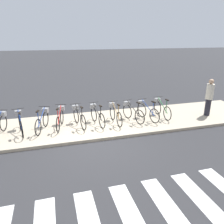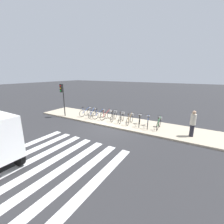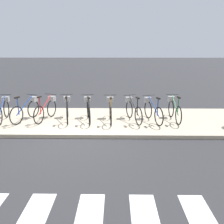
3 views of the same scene
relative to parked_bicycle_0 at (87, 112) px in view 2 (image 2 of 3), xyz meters
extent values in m
plane|color=#2D2D30|center=(3.45, -1.40, -0.54)|extent=(120.00, 120.00, 0.00)
cube|color=#B7A88E|center=(3.45, 0.14, -0.48)|extent=(16.36, 3.07, 0.12)
cube|color=silver|center=(1.65, -8.01, -0.54)|extent=(0.45, 8.00, 0.01)
cube|color=silver|center=(2.55, -8.01, -0.54)|extent=(0.45, 8.00, 0.01)
cube|color=silver|center=(3.45, -8.01, -0.54)|extent=(0.45, 8.00, 0.01)
cube|color=silver|center=(4.35, -8.01, -0.54)|extent=(0.45, 8.00, 0.01)
cube|color=silver|center=(5.25, -8.01, -0.54)|extent=(0.45, 8.00, 0.01)
cube|color=silver|center=(6.15, -8.01, -0.54)|extent=(0.45, 8.00, 0.01)
torus|color=black|center=(-0.12, -0.53, -0.10)|extent=(0.18, 0.64, 0.64)
torus|color=black|center=(0.08, 0.34, -0.10)|extent=(0.18, 0.64, 0.64)
cylinder|color=navy|center=(-0.02, -0.09, 0.16)|extent=(0.23, 0.88, 0.54)
cylinder|color=navy|center=(-0.09, -0.41, 0.19)|extent=(0.04, 0.04, 0.58)
cube|color=black|center=(-0.09, -0.41, 0.50)|extent=(0.11, 0.21, 0.04)
cylinder|color=#262626|center=(0.08, 0.34, 0.45)|extent=(0.45, 0.13, 0.02)
cube|color=gray|center=(0.09, 0.38, 0.27)|extent=(0.28, 0.25, 0.18)
torus|color=black|center=(0.85, -0.55, -0.10)|extent=(0.16, 0.64, 0.64)
torus|color=black|center=(0.68, 0.32, -0.10)|extent=(0.16, 0.64, 0.64)
cylinder|color=navy|center=(0.76, -0.11, 0.16)|extent=(0.21, 0.89, 0.54)
cylinder|color=navy|center=(0.82, -0.43, 0.19)|extent=(0.04, 0.04, 0.58)
cube|color=black|center=(0.82, -0.43, 0.50)|extent=(0.11, 0.21, 0.04)
cylinder|color=#262626|center=(0.68, 0.32, 0.45)|extent=(0.46, 0.11, 0.02)
cube|color=gray|center=(0.67, 0.37, 0.27)|extent=(0.27, 0.24, 0.18)
torus|color=black|center=(1.41, -0.49, -0.10)|extent=(0.23, 0.62, 0.64)
torus|color=black|center=(1.69, 0.35, -0.10)|extent=(0.23, 0.62, 0.64)
cylinder|color=navy|center=(1.55, -0.07, 0.16)|extent=(0.31, 0.86, 0.54)
cylinder|color=navy|center=(1.45, -0.38, 0.19)|extent=(0.04, 0.04, 0.58)
cube|color=black|center=(1.45, -0.38, 0.50)|extent=(0.13, 0.21, 0.04)
cylinder|color=#262626|center=(1.69, 0.35, 0.45)|extent=(0.45, 0.16, 0.02)
cube|color=gray|center=(1.70, 0.39, 0.27)|extent=(0.29, 0.26, 0.18)
torus|color=black|center=(2.15, -0.42, -0.10)|extent=(0.18, 0.64, 0.64)
torus|color=black|center=(2.35, 0.44, -0.10)|extent=(0.18, 0.64, 0.64)
cylinder|color=red|center=(2.25, 0.01, 0.16)|extent=(0.23, 0.88, 0.54)
cylinder|color=red|center=(2.18, -0.30, 0.19)|extent=(0.04, 0.04, 0.58)
cube|color=black|center=(2.18, -0.30, 0.50)|extent=(0.11, 0.21, 0.04)
cylinder|color=#262626|center=(2.35, 0.44, 0.45)|extent=(0.45, 0.13, 0.02)
cube|color=gray|center=(2.36, 0.49, 0.27)|extent=(0.28, 0.25, 0.18)
torus|color=black|center=(3.13, -0.46, -0.10)|extent=(0.16, 0.64, 0.64)
torus|color=black|center=(2.95, 0.41, -0.10)|extent=(0.16, 0.64, 0.64)
cylinder|color=black|center=(3.04, -0.03, 0.16)|extent=(0.21, 0.89, 0.54)
cylinder|color=black|center=(3.11, -0.34, 0.19)|extent=(0.04, 0.04, 0.58)
cube|color=black|center=(3.11, -0.34, 0.50)|extent=(0.11, 0.21, 0.04)
cylinder|color=#262626|center=(2.95, 0.41, 0.45)|extent=(0.46, 0.12, 0.02)
cube|color=gray|center=(2.94, 0.46, 0.27)|extent=(0.28, 0.24, 0.18)
torus|color=black|center=(3.89, -0.49, -0.10)|extent=(0.15, 0.64, 0.64)
torus|color=black|center=(3.73, 0.38, -0.10)|extent=(0.15, 0.64, 0.64)
cylinder|color=black|center=(3.81, -0.06, 0.16)|extent=(0.19, 0.89, 0.54)
cylinder|color=black|center=(3.87, -0.37, 0.19)|extent=(0.04, 0.04, 0.58)
cube|color=black|center=(3.87, -0.37, 0.50)|extent=(0.11, 0.21, 0.04)
cylinder|color=#262626|center=(3.73, 0.38, 0.45)|extent=(0.46, 0.11, 0.02)
cube|color=gray|center=(3.72, 0.43, 0.27)|extent=(0.27, 0.24, 0.18)
torus|color=black|center=(4.61, -0.55, -0.10)|extent=(0.07, 0.65, 0.64)
torus|color=black|center=(4.57, 0.33, -0.10)|extent=(0.07, 0.65, 0.64)
cylinder|color=olive|center=(4.59, -0.11, 0.16)|extent=(0.08, 0.90, 0.54)
cylinder|color=olive|center=(4.61, -0.43, 0.19)|extent=(0.03, 0.03, 0.58)
cube|color=black|center=(4.61, -0.43, 0.50)|extent=(0.08, 0.20, 0.04)
cylinder|color=#262626|center=(4.57, 0.33, 0.45)|extent=(0.46, 0.05, 0.02)
cube|color=gray|center=(4.56, 0.38, 0.27)|extent=(0.25, 0.21, 0.18)
torus|color=black|center=(5.54, -0.49, -0.10)|extent=(0.22, 0.63, 0.64)
torus|color=black|center=(5.28, 0.35, -0.10)|extent=(0.22, 0.63, 0.64)
cylinder|color=black|center=(5.41, -0.07, 0.16)|extent=(0.29, 0.87, 0.54)
cylinder|color=black|center=(5.50, -0.38, 0.19)|extent=(0.04, 0.04, 0.58)
cube|color=black|center=(5.50, -0.38, 0.50)|extent=(0.13, 0.21, 0.04)
cylinder|color=#262626|center=(5.28, 0.35, 0.45)|extent=(0.45, 0.16, 0.02)
cube|color=gray|center=(5.27, 0.40, 0.27)|extent=(0.29, 0.26, 0.18)
torus|color=black|center=(6.21, -0.54, -0.10)|extent=(0.21, 0.63, 0.64)
torus|color=black|center=(5.98, 0.31, -0.10)|extent=(0.21, 0.63, 0.64)
cylinder|color=navy|center=(6.09, -0.11, 0.16)|extent=(0.27, 0.87, 0.54)
cylinder|color=navy|center=(6.18, -0.42, 0.19)|extent=(0.04, 0.04, 0.58)
cube|color=black|center=(6.18, -0.42, 0.50)|extent=(0.12, 0.21, 0.04)
cylinder|color=#262626|center=(5.98, 0.31, 0.45)|extent=(0.45, 0.15, 0.02)
cube|color=gray|center=(5.96, 0.36, 0.27)|extent=(0.28, 0.26, 0.18)
torus|color=black|center=(6.90, -0.41, -0.10)|extent=(0.06, 0.65, 0.64)
torus|color=black|center=(6.86, 0.47, -0.10)|extent=(0.06, 0.65, 0.64)
cylinder|color=#267238|center=(6.88, 0.03, 0.16)|extent=(0.07, 0.90, 0.54)
cylinder|color=#267238|center=(6.89, -0.29, 0.19)|extent=(0.03, 0.03, 0.58)
cube|color=black|center=(6.89, -0.29, 0.50)|extent=(0.08, 0.20, 0.04)
cylinder|color=#262626|center=(6.86, 0.47, 0.45)|extent=(0.46, 0.04, 0.02)
cube|color=gray|center=(6.86, 0.52, 0.27)|extent=(0.25, 0.21, 0.18)
cylinder|color=black|center=(2.40, -7.74, -0.09)|extent=(0.90, 0.22, 0.90)
cylinder|color=#23232D|center=(9.08, -0.31, -0.02)|extent=(0.26, 0.26, 0.80)
cylinder|color=beige|center=(9.08, -0.31, 0.73)|extent=(0.34, 0.34, 0.71)
sphere|color=tan|center=(9.08, -0.31, 1.20)|extent=(0.23, 0.23, 0.23)
cylinder|color=#2D2D2D|center=(-1.85, -1.05, 1.11)|extent=(0.10, 0.10, 3.06)
cube|color=black|center=(-1.85, -1.23, 2.26)|extent=(0.24, 0.20, 0.75)
sphere|color=red|center=(-1.85, -1.33, 2.49)|extent=(0.14, 0.14, 0.14)
sphere|color=gold|center=(-1.85, -1.33, 2.26)|extent=(0.14, 0.14, 0.14)
sphere|color=green|center=(-1.85, -1.33, 2.03)|extent=(0.14, 0.14, 0.14)
camera|label=1|loc=(2.04, -8.55, 3.14)|focal=35.00mm
camera|label=2|loc=(9.25, -10.82, 3.60)|focal=24.00mm
camera|label=3|loc=(4.76, -7.49, 2.08)|focal=35.00mm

